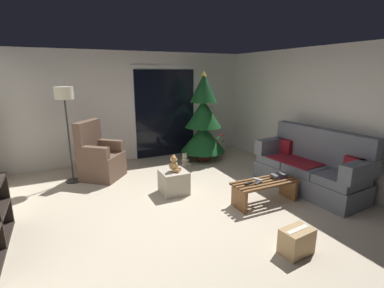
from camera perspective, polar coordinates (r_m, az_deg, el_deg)
ground_plane at (r=4.30m, az=-0.83°, el=-13.74°), size 7.00×7.00×0.00m
wall_back at (r=6.75m, az=-11.86°, el=7.42°), size 5.72×0.12×2.50m
wall_right at (r=5.68m, az=26.48°, el=4.98°), size 0.12×6.00×2.50m
patio_door_frame at (r=6.92m, az=-5.45°, el=6.57°), size 1.60×0.02×2.20m
patio_door_glass at (r=6.91m, az=-5.39°, el=6.14°), size 1.50×0.02×2.10m
couch at (r=5.37m, az=23.01°, el=-4.49°), size 0.93×1.99×1.08m
coffee_table at (r=4.63m, az=14.66°, el=-8.72°), size 1.10×0.40×0.37m
remote_graphite at (r=4.45m, az=13.30°, el=-7.70°), size 0.16×0.09×0.02m
remote_black at (r=4.41m, az=11.46°, el=-7.85°), size 0.16×0.07×0.02m
remote_silver at (r=4.59m, az=13.26°, el=-7.03°), size 0.11×0.16×0.02m
book_stack at (r=4.78m, az=17.24°, el=-6.17°), size 0.25×0.20×0.06m
cell_phone at (r=4.75m, az=17.25°, el=-5.85°), size 0.10×0.16×0.01m
christmas_tree at (r=6.51m, az=2.31°, el=4.50°), size 1.05×1.05×2.07m
armchair at (r=5.77m, az=-18.29°, el=-2.76°), size 0.97×0.96×1.13m
floor_lamp at (r=5.54m, az=-24.45°, el=7.68°), size 0.32×0.32×1.78m
ottoman at (r=4.88m, az=-3.73°, el=-7.72°), size 0.44×0.44×0.39m
teddy_bear_honey at (r=4.76m, az=-3.67°, el=-4.18°), size 0.22×0.21×0.29m
teddy_bear_cream_by_tree at (r=6.30m, az=-1.47°, el=-3.29°), size 0.20×0.20×0.29m
cardboard_box_taped_mid_floor at (r=3.60m, az=20.50°, el=-18.02°), size 0.40×0.28×0.31m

